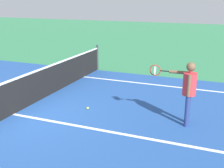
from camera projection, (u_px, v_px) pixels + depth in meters
name	position (u px, v px, depth m)	size (l,w,h in m)	color
ground_plane	(13.00, 114.00, 7.81)	(60.00, 60.00, 0.00)	#337F51
court_surface_inbounds	(13.00, 114.00, 7.81)	(10.62, 24.40, 0.00)	#234C93
line_center_service	(125.00, 134.00, 6.66)	(0.10, 6.40, 0.01)	white
net	(11.00, 97.00, 7.67)	(10.88, 0.09, 1.07)	#33383D
player_near	(188.00, 87.00, 6.92)	(0.48, 1.18, 1.57)	navy
tennis_ball_near_net	(88.00, 108.00, 8.15)	(0.07, 0.07, 0.07)	#CCE033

